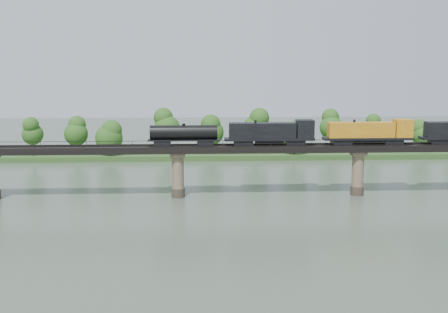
{
  "coord_description": "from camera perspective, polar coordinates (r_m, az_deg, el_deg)",
  "views": [
    {
      "loc": [
        4.36,
        -90.87,
        30.17
      ],
      "look_at": [
        10.15,
        30.0,
        9.0
      ],
      "focal_mm": 45.0,
      "sensor_mm": 36.0,
      "label": 1
    }
  ],
  "objects": [
    {
      "name": "ground",
      "position": [
        95.84,
        -5.27,
        -8.47
      ],
      "size": [
        400.0,
        400.0,
        0.0
      ],
      "primitive_type": "plane",
      "color": "#3C4B3B",
      "rests_on": "ground"
    },
    {
      "name": "far_bank",
      "position": [
        178.35,
        -4.1,
        0.42
      ],
      "size": [
        300.0,
        24.0,
        1.6
      ],
      "primitive_type": "cube",
      "color": "#2A4D1E",
      "rests_on": "ground"
    },
    {
      "name": "bridge",
      "position": [
        123.44,
        -4.71,
        -1.66
      ],
      "size": [
        236.0,
        30.0,
        11.5
      ],
      "color": "#473A2D",
      "rests_on": "ground"
    },
    {
      "name": "bridge_superstructure",
      "position": [
        122.33,
        -4.75,
        1.25
      ],
      "size": [
        220.0,
        4.9,
        0.75
      ],
      "color": "black",
      "rests_on": "bridge"
    },
    {
      "name": "far_treeline",
      "position": [
        173.17,
        -6.89,
        2.77
      ],
      "size": [
        289.06,
        17.54,
        13.6
      ],
      "color": "#382619",
      "rests_on": "far_bank"
    },
    {
      "name": "freight_train",
      "position": [
        125.67,
        11.31,
        2.4
      ],
      "size": [
        79.9,
        3.11,
        5.5
      ],
      "color": "black",
      "rests_on": "bridge"
    }
  ]
}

